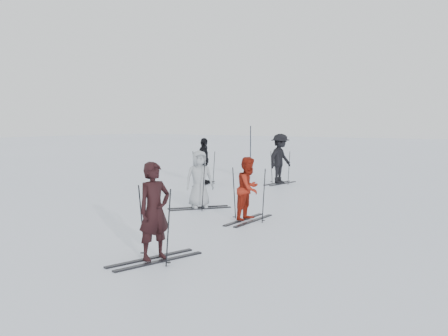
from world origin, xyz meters
name	(u,v)px	position (x,y,z in m)	size (l,w,h in m)	color
ground	(204,206)	(0.00, 0.00, 0.00)	(120.00, 120.00, 0.00)	silver
skier_near_dark	(154,213)	(2.51, -4.83, 0.83)	(0.61, 0.40, 1.66)	black
skier_red	(249,190)	(2.06, -1.01, 0.75)	(0.73, 0.57, 1.50)	maroon
skier_grey	(199,180)	(0.08, -0.31, 0.78)	(0.76, 0.49, 1.55)	#989DA0
skier_uphill_left	(204,161)	(-2.95, 4.01, 0.86)	(1.00, 0.42, 1.71)	black
skier_uphill_far	(280,159)	(-0.63, 5.73, 0.93)	(1.21, 0.69, 1.87)	black
skis_near_dark	(155,223)	(2.51, -4.83, 0.66)	(0.95, 1.80, 1.31)	black
skis_red	(249,194)	(2.06, -1.01, 0.66)	(0.95, 1.80, 1.31)	black
skis_grey	(199,185)	(0.08, -0.31, 0.64)	(0.93, 1.75, 1.28)	black
skis_uphill_left	(204,167)	(-2.95, 4.01, 0.64)	(0.94, 1.77, 1.29)	black
skis_uphill_far	(280,167)	(-0.63, 5.73, 0.64)	(0.93, 1.76, 1.28)	black
piste_marker	(250,147)	(-4.70, 10.33, 1.07)	(0.05, 0.05, 2.14)	black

